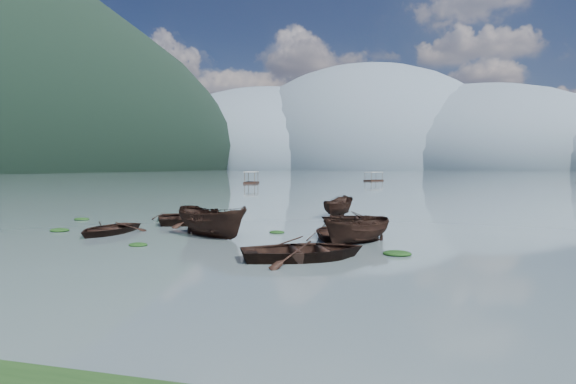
% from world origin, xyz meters
% --- Properties ---
extents(ground_plane, '(2400.00, 2400.00, 0.00)m').
position_xyz_m(ground_plane, '(0.00, 0.00, 0.00)').
color(ground_plane, '#48565A').
extents(haze_mtn_a, '(520.00, 520.00, 280.00)m').
position_xyz_m(haze_mtn_a, '(-260.00, 900.00, 0.00)').
color(haze_mtn_a, '#475666').
rests_on(haze_mtn_a, ground).
extents(haze_mtn_b, '(520.00, 520.00, 340.00)m').
position_xyz_m(haze_mtn_b, '(-60.00, 900.00, 0.00)').
color(haze_mtn_b, '#475666').
rests_on(haze_mtn_b, ground).
extents(haze_mtn_c, '(520.00, 520.00, 260.00)m').
position_xyz_m(haze_mtn_c, '(140.00, 900.00, 0.00)').
color(haze_mtn_c, '#475666').
rests_on(haze_mtn_c, ground).
extents(rowboat_0, '(3.20, 4.39, 0.89)m').
position_xyz_m(rowboat_0, '(-8.28, 4.09, 0.00)').
color(rowboat_0, black).
rests_on(rowboat_0, ground).
extents(rowboat_1, '(6.14, 5.63, 1.04)m').
position_xyz_m(rowboat_1, '(-5.19, 9.09, 0.00)').
color(rowboat_1, black).
rests_on(rowboat_1, ground).
extents(rowboat_2, '(5.32, 4.02, 1.94)m').
position_xyz_m(rowboat_2, '(-2.18, 4.37, 0.00)').
color(rowboat_2, black).
rests_on(rowboat_2, ground).
extents(rowboat_3, '(3.74, 4.77, 0.90)m').
position_xyz_m(rowboat_3, '(4.07, 6.04, 0.00)').
color(rowboat_3, black).
rests_on(rowboat_3, ground).
extents(rowboat_4, '(6.09, 5.45, 1.04)m').
position_xyz_m(rowboat_4, '(3.68, 0.01, 0.00)').
color(rowboat_4, black).
rests_on(rowboat_4, ground).
extents(rowboat_5, '(3.79, 3.99, 1.55)m').
position_xyz_m(rowboat_5, '(5.41, 4.12, 0.00)').
color(rowboat_5, black).
rests_on(rowboat_5, ground).
extents(rowboat_6, '(4.45, 4.91, 0.83)m').
position_xyz_m(rowboat_6, '(-7.83, 10.34, 0.00)').
color(rowboat_6, black).
rests_on(rowboat_6, ground).
extents(rowboat_7, '(4.72, 3.73, 0.88)m').
position_xyz_m(rowboat_7, '(4.32, 12.73, 0.00)').
color(rowboat_7, black).
rests_on(rowboat_7, ground).
extents(rowboat_8, '(2.39, 4.59, 1.69)m').
position_xyz_m(rowboat_8, '(2.89, 15.78, 0.00)').
color(rowboat_8, black).
rests_on(rowboat_8, ground).
extents(weed_clump_0, '(1.11, 0.91, 0.24)m').
position_xyz_m(weed_clump_0, '(-11.56, 4.20, 0.00)').
color(weed_clump_0, black).
rests_on(weed_clump_0, ground).
extents(weed_clump_1, '(0.91, 0.73, 0.20)m').
position_xyz_m(weed_clump_1, '(-4.51, 1.10, 0.00)').
color(weed_clump_1, black).
rests_on(weed_clump_1, ground).
extents(weed_clump_2, '(1.20, 0.96, 0.26)m').
position_xyz_m(weed_clump_2, '(4.39, 4.71, 0.00)').
color(weed_clump_2, black).
rests_on(weed_clump_2, ground).
extents(weed_clump_3, '(0.87, 0.73, 0.19)m').
position_xyz_m(weed_clump_3, '(0.70, 6.64, 0.00)').
color(weed_clump_3, black).
rests_on(weed_clump_3, ground).
extents(weed_clump_4, '(1.19, 0.94, 0.25)m').
position_xyz_m(weed_clump_4, '(7.28, 1.72, 0.00)').
color(weed_clump_4, black).
rests_on(weed_clump_4, ground).
extents(weed_clump_5, '(1.06, 0.86, 0.23)m').
position_xyz_m(weed_clump_5, '(-14.18, 9.32, 0.00)').
color(weed_clump_5, black).
rests_on(weed_clump_5, ground).
extents(weed_clump_6, '(1.10, 0.92, 0.23)m').
position_xyz_m(weed_clump_6, '(-5.84, 11.02, 0.00)').
color(weed_clump_6, black).
rests_on(weed_clump_6, ground).
extents(weed_clump_7, '(1.00, 0.80, 0.22)m').
position_xyz_m(weed_clump_7, '(5.51, 8.53, 0.00)').
color(weed_clump_7, black).
rests_on(weed_clump_7, ground).
extents(pontoon_left, '(4.06, 7.22, 2.61)m').
position_xyz_m(pontoon_left, '(-26.00, 80.97, 0.00)').
color(pontoon_left, black).
rests_on(pontoon_left, ground).
extents(pontoon_centre, '(5.29, 6.57, 2.35)m').
position_xyz_m(pontoon_centre, '(0.33, 106.70, 0.00)').
color(pontoon_centre, black).
rests_on(pontoon_centre, ground).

